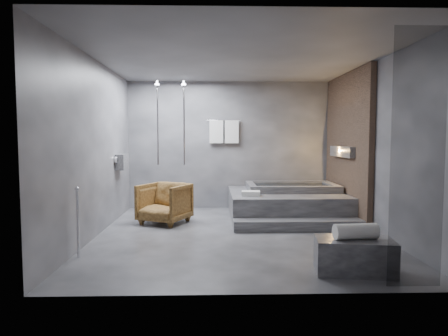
{
  "coord_description": "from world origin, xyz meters",
  "views": [
    {
      "loc": [
        -0.39,
        -6.36,
        1.55
      ],
      "look_at": [
        -0.21,
        0.3,
        1.06
      ],
      "focal_mm": 32.0,
      "sensor_mm": 36.0,
      "label": 1
    }
  ],
  "objects": [
    {
      "name": "deck_towel",
      "position": [
        0.3,
        0.89,
        0.54
      ],
      "size": [
        0.36,
        0.28,
        0.09
      ],
      "primitive_type": "cube",
      "rotation": [
        0.0,
        0.0,
        -0.09
      ],
      "color": "silver",
      "rests_on": "tub_deck"
    },
    {
      "name": "tub_deck",
      "position": [
        1.05,
        1.45,
        0.25
      ],
      "size": [
        2.2,
        2.0,
        0.5
      ],
      "primitive_type": "cube",
      "color": "#37373A",
      "rests_on": "ground"
    },
    {
      "name": "rolled_towel",
      "position": [
        1.25,
        -1.88,
        0.49
      ],
      "size": [
        0.52,
        0.23,
        0.18
      ],
      "primitive_type": "cylinder",
      "rotation": [
        0.0,
        1.57,
        0.1
      ],
      "color": "white",
      "rests_on": "concrete_bench"
    },
    {
      "name": "tub_step",
      "position": [
        1.05,
        0.27,
        0.09
      ],
      "size": [
        2.2,
        0.36,
        0.18
      ],
      "primitive_type": "cube",
      "color": "#37373A",
      "rests_on": "ground"
    },
    {
      "name": "driftwood_chair",
      "position": [
        -1.28,
        0.92,
        0.37
      ],
      "size": [
        1.06,
        1.07,
        0.74
      ],
      "primitive_type": "imported",
      "rotation": [
        0.0,
        0.0,
        -0.44
      ],
      "color": "#412910",
      "rests_on": "ground"
    },
    {
      "name": "concrete_bench",
      "position": [
        1.24,
        -1.88,
        0.2
      ],
      "size": [
        0.94,
        0.61,
        0.39
      ],
      "primitive_type": "cube",
      "rotation": [
        0.0,
        0.0,
        -0.15
      ],
      "color": "#323234",
      "rests_on": "ground"
    },
    {
      "name": "room",
      "position": [
        0.4,
        0.24,
        1.73
      ],
      "size": [
        5.0,
        5.04,
        2.82
      ],
      "color": "#323234",
      "rests_on": "ground"
    }
  ]
}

